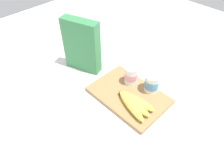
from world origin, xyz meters
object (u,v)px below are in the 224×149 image
cereal_box (82,46)px  yogurt_cup_front (131,75)px  banana_bunch (134,103)px  cutting_board (129,95)px  yogurt_cup_back (152,83)px

cereal_box → yogurt_cup_front: 0.29m
banana_bunch → cutting_board: bearing=148.2°
cutting_board → banana_bunch: bearing=-31.8°
cereal_box → banana_bunch: size_ratio=1.49×
cereal_box → banana_bunch: bearing=156.7°
cutting_board → yogurt_cup_back: size_ratio=3.83×
banana_bunch → cereal_box: bearing=175.7°
cutting_board → banana_bunch: banana_bunch is taller
yogurt_cup_back → yogurt_cup_front: bearing=-164.6°
cutting_board → yogurt_cup_front: size_ratio=3.87×
yogurt_cup_front → yogurt_cup_back: (0.10, 0.03, 0.00)m
yogurt_cup_front → yogurt_cup_back: bearing=15.4°
banana_bunch → yogurt_cup_back: bearing=93.4°
cutting_board → yogurt_cup_back: (0.06, 0.09, 0.06)m
yogurt_cup_back → banana_bunch: size_ratio=0.48×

